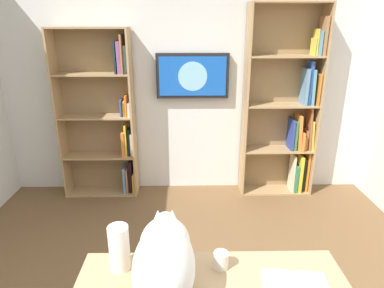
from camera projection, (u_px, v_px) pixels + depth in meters
name	position (u px, v px, depth m)	size (l,w,h in m)	color
wall_back	(189.00, 83.00, 3.96)	(4.52, 0.06, 2.70)	silver
bookshelf_left	(289.00, 113.00, 3.93)	(0.86, 0.28, 2.24)	tan
bookshelf_right	(104.00, 117.00, 3.92)	(0.88, 0.28, 1.98)	tan
wall_mounted_tv	(193.00, 76.00, 3.85)	(0.84, 0.07, 0.52)	black
cat	(164.00, 259.00, 1.58)	(0.32, 0.63, 0.37)	white
open_binder	(296.00, 286.00, 1.66)	(0.35, 0.26, 0.02)	white
paper_towel_roll	(119.00, 248.00, 1.75)	(0.11, 0.11, 0.25)	white
coffee_mug	(221.00, 260.00, 1.78)	(0.08, 0.08, 0.10)	white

